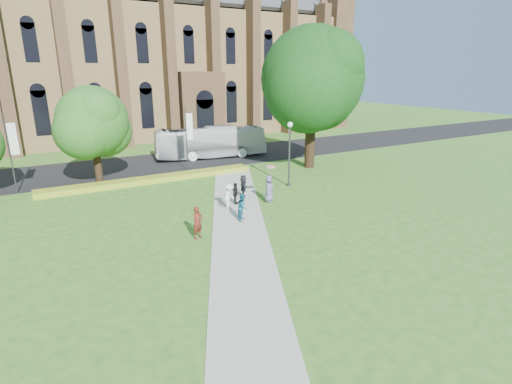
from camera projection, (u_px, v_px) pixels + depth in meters
ground at (246, 228)px, 24.04m from camera, size 160.00×160.00×0.00m
road at (153, 164)px, 40.64m from camera, size 160.00×10.00×0.02m
footpath at (239, 223)px, 24.86m from camera, size 15.58×28.54×0.04m
flower_hedge at (152, 179)px, 33.98m from camera, size 18.00×1.40×0.45m
cathedral at (176, 43)px, 57.99m from camera, size 52.60×18.25×28.00m
streetlamp at (289, 146)px, 32.04m from camera, size 0.44×0.44×5.24m
large_tree at (312, 79)px, 36.91m from camera, size 9.60×9.60×13.20m
street_tree_1 at (93, 122)px, 31.70m from camera, size 5.60×5.60×8.05m
banner_pole_0 at (188, 136)px, 36.67m from camera, size 0.70×0.10×6.00m
banner_pole_1 at (11, 150)px, 30.02m from camera, size 0.70×0.10×6.00m
tour_coach at (211, 142)px, 43.19m from camera, size 12.24×4.77×3.33m
pedestrian_0 at (198, 222)px, 22.31m from camera, size 0.81×0.69×1.87m
pedestrian_1 at (243, 207)px, 25.08m from camera, size 1.04×1.04×1.71m
pedestrian_2 at (229, 197)px, 27.07m from camera, size 1.28×1.24×1.76m
pedestrian_3 at (235, 193)px, 28.11m from camera, size 0.90×0.92×1.55m
pedestrian_4 at (269, 188)px, 28.66m from camera, size 1.11×1.08×1.92m
pedestrian_5 at (243, 186)px, 29.69m from camera, size 1.13×1.63×1.69m
parasol at (271, 171)px, 28.45m from camera, size 0.96×0.96×0.64m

